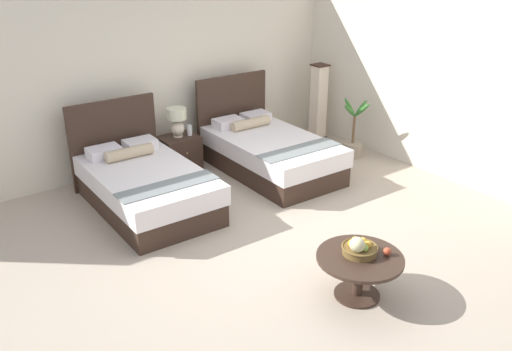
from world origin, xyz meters
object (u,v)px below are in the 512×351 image
at_px(table_lamp, 177,120).
at_px(loose_apple, 387,251).
at_px(floor_lamp_corner, 318,102).
at_px(coffee_table, 359,266).
at_px(bed_near_corner, 269,151).
at_px(vase, 189,130).
at_px(fruit_bowl, 359,248).
at_px(bed_near_window, 145,185).
at_px(potted_palm, 353,142).
at_px(nightstand, 180,154).

height_order(table_lamp, loose_apple, table_lamp).
height_order(table_lamp, floor_lamp_corner, floor_lamp_corner).
bearing_deg(table_lamp, loose_apple, -88.86).
distance_m(coffee_table, loose_apple, 0.30).
xyz_separation_m(bed_near_corner, vase, (-0.91, 0.79, 0.30)).
height_order(vase, floor_lamp_corner, floor_lamp_corner).
bearing_deg(coffee_table, bed_near_corner, 68.20).
relative_size(fruit_bowl, loose_apple, 4.44).
bearing_deg(bed_near_corner, bed_near_window, -179.95).
distance_m(bed_near_window, bed_near_corner, 2.05).
xyz_separation_m(loose_apple, floor_lamp_corner, (2.62, 3.89, 0.16)).
relative_size(floor_lamp_corner, potted_palm, 1.34).
xyz_separation_m(table_lamp, potted_palm, (2.55, -1.18, -0.56)).
relative_size(table_lamp, fruit_bowl, 1.23).
xyz_separation_m(bed_near_corner, fruit_bowl, (-1.21, -3.02, 0.21)).
bearing_deg(loose_apple, nightstand, 91.15).
bearing_deg(potted_palm, floor_lamp_corner, 81.74).
xyz_separation_m(fruit_bowl, floor_lamp_corner, (2.83, 3.71, 0.13)).
relative_size(bed_near_corner, table_lamp, 5.02).
relative_size(bed_near_window, coffee_table, 2.49).
bearing_deg(coffee_table, nightstand, 87.83).
height_order(nightstand, potted_palm, potted_palm).
distance_m(fruit_bowl, floor_lamp_corner, 4.67).
relative_size(nightstand, loose_apple, 6.97).
height_order(nightstand, table_lamp, table_lamp).
bearing_deg(coffee_table, loose_apple, -30.91).
relative_size(bed_near_corner, coffee_table, 2.59).
height_order(vase, loose_apple, vase).
bearing_deg(table_lamp, floor_lamp_corner, -3.33).
distance_m(vase, coffee_table, 3.87).
relative_size(nightstand, floor_lamp_corner, 0.43).
height_order(nightstand, floor_lamp_corner, floor_lamp_corner).
xyz_separation_m(coffee_table, floor_lamp_corner, (2.85, 3.75, 0.31)).
bearing_deg(bed_near_corner, coffee_table, -111.80).
relative_size(nightstand, potted_palm, 0.57).
bearing_deg(floor_lamp_corner, bed_near_window, -169.29).
height_order(table_lamp, vase, table_lamp).
bearing_deg(nightstand, bed_near_corner, -37.68).
height_order(bed_near_corner, nightstand, bed_near_corner).
height_order(fruit_bowl, floor_lamp_corner, floor_lamp_corner).
bearing_deg(table_lamp, nightstand, -90.00).
bearing_deg(loose_apple, coffee_table, 149.09).
relative_size(fruit_bowl, floor_lamp_corner, 0.27).
relative_size(bed_near_window, table_lamp, 4.82).
distance_m(bed_near_window, potted_palm, 3.54).
relative_size(bed_near_window, fruit_bowl, 5.92).
bearing_deg(floor_lamp_corner, fruit_bowl, -127.33).
xyz_separation_m(nightstand, floor_lamp_corner, (2.70, -0.14, 0.39)).
relative_size(vase, potted_palm, 0.17).
bearing_deg(fruit_bowl, potted_palm, 45.10).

